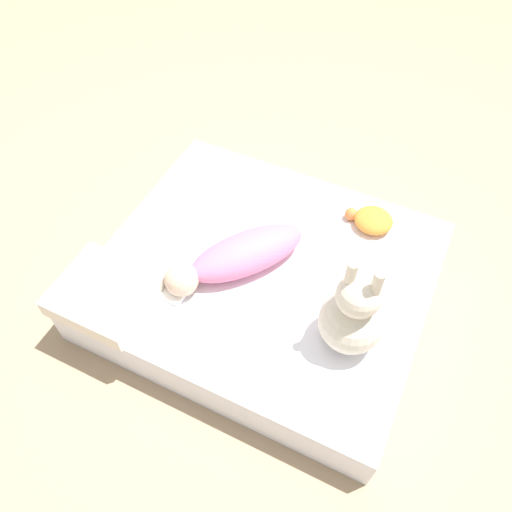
% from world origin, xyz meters
% --- Properties ---
extents(ground_plane, '(12.00, 12.00, 0.00)m').
position_xyz_m(ground_plane, '(0.00, 0.00, 0.00)').
color(ground_plane, '#9E8466').
extents(bed_mattress, '(1.14, 0.98, 0.17)m').
position_xyz_m(bed_mattress, '(0.00, 0.00, 0.09)').
color(bed_mattress, white).
rests_on(bed_mattress, ground_plane).
extents(burp_cloth, '(0.16, 0.18, 0.02)m').
position_xyz_m(burp_cloth, '(0.27, 0.19, 0.18)').
color(burp_cloth, white).
rests_on(burp_cloth, bed_mattress).
extents(swaddled_baby, '(0.40, 0.47, 0.12)m').
position_xyz_m(swaddled_baby, '(0.08, 0.05, 0.24)').
color(swaddled_baby, pink).
rests_on(swaddled_baby, bed_mattress).
extents(pillow, '(0.32, 0.28, 0.07)m').
position_xyz_m(pillow, '(0.42, 0.36, 0.21)').
color(pillow, white).
rests_on(pillow, bed_mattress).
extents(bunny_plush, '(0.20, 0.20, 0.38)m').
position_xyz_m(bunny_plush, '(-0.36, 0.14, 0.31)').
color(bunny_plush, beige).
rests_on(bunny_plush, bed_mattress).
extents(turtle_plush, '(0.18, 0.14, 0.06)m').
position_xyz_m(turtle_plush, '(-0.28, -0.35, 0.21)').
color(turtle_plush, orange).
rests_on(turtle_plush, bed_mattress).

